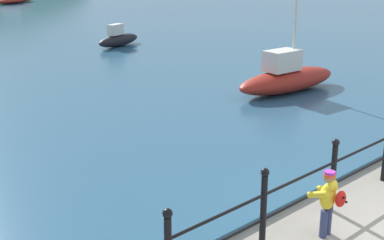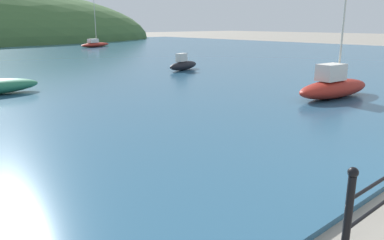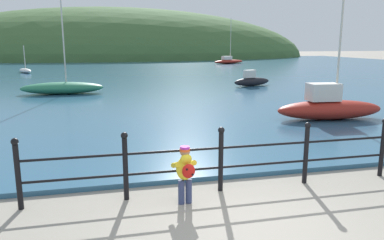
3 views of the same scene
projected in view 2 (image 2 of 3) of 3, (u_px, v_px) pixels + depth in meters
name	position (u px, v px, depth m)	size (l,w,h in m)	color
boat_twin_mast	(183.00, 65.00, 21.63)	(2.63, 1.29, 0.97)	black
boat_green_fishing	(334.00, 86.00, 13.57)	(3.82, 1.44, 4.77)	maroon
boat_far_left	(95.00, 44.00, 42.85)	(4.66, 2.80, 5.53)	maroon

